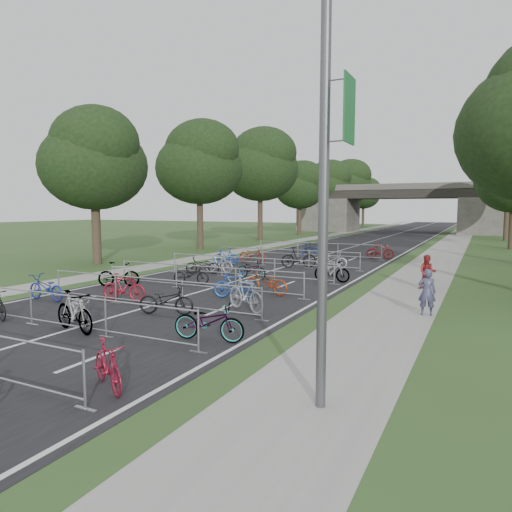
{
  "coord_description": "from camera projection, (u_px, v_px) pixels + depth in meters",
  "views": [
    {
      "loc": [
        10.8,
        -5.6,
        3.58
      ],
      "look_at": [
        0.26,
        15.47,
        1.1
      ],
      "focal_mm": 32.0,
      "sensor_mm": 36.0,
      "label": 1
    }
  ],
  "objects": [
    {
      "name": "road",
      "position": [
        383.0,
        238.0,
        54.63
      ],
      "size": [
        11.0,
        140.0,
        0.01
      ],
      "primitive_type": "cube",
      "color": "black",
      "rests_on": "ground"
    },
    {
      "name": "sidewalk_right",
      "position": [
        455.0,
        240.0,
        51.07
      ],
      "size": [
        3.0,
        140.0,
        0.01
      ],
      "primitive_type": "cube",
      "color": "gray",
      "rests_on": "ground"
    },
    {
      "name": "sidewalk_left",
      "position": [
        323.0,
        236.0,
        57.97
      ],
      "size": [
        2.0,
        140.0,
        0.01
      ],
      "primitive_type": "cube",
      "color": "gray",
      "rests_on": "ground"
    },
    {
      "name": "lane_markings",
      "position": [
        383.0,
        238.0,
        54.63
      ],
      "size": [
        0.12,
        140.0,
        0.0
      ],
      "primitive_type": "cube",
      "color": "silver",
      "rests_on": "ground"
    },
    {
      "name": "overpass_bridge",
      "position": [
        404.0,
        208.0,
        67.6
      ],
      "size": [
        31.0,
        8.0,
        7.05
      ],
      "color": "#45423E",
      "rests_on": "ground"
    },
    {
      "name": "lamppost",
      "position": [
        326.0,
        167.0,
        7.78
      ],
      "size": [
        0.61,
        0.65,
        8.21
      ],
      "color": "#4C4C51",
      "rests_on": "ground"
    },
    {
      "name": "tree_left_0",
      "position": [
        94.0,
        162.0,
        28.72
      ],
      "size": [
        6.72,
        6.72,
        10.25
      ],
      "color": "#33261C",
      "rests_on": "ground"
    },
    {
      "name": "tree_left_1",
      "position": [
        200.0,
        165.0,
        39.31
      ],
      "size": [
        7.56,
        7.56,
        11.53
      ],
      "color": "#33261C",
      "rests_on": "ground"
    },
    {
      "name": "tree_left_2",
      "position": [
        261.0,
        167.0,
        49.89
      ],
      "size": [
        8.4,
        8.4,
        12.81
      ],
      "color": "#33261C",
      "rests_on": "ground"
    },
    {
      "name": "tree_left_3",
      "position": [
        300.0,
        186.0,
        60.74
      ],
      "size": [
        6.72,
        6.72,
        10.25
      ],
      "color": "#33261C",
      "rests_on": "ground"
    },
    {
      "name": "tree_right_3",
      "position": [
        510.0,
        177.0,
        49.79
      ],
      "size": [
        7.17,
        7.17,
        10.93
      ],
      "color": "#33261C",
      "rests_on": "ground"
    },
    {
      "name": "tree_left_4",
      "position": [
        328.0,
        184.0,
        71.32
      ],
      "size": [
        7.56,
        7.56,
        11.53
      ],
      "color": "#33261C",
      "rests_on": "ground"
    },
    {
      "name": "tree_right_4",
      "position": [
        506.0,
        175.0,
        60.36
      ],
      "size": [
        8.18,
        8.18,
        12.47
      ],
      "color": "#33261C",
      "rests_on": "ground"
    },
    {
      "name": "tree_left_5",
      "position": [
        348.0,
        183.0,
        81.91
      ],
      "size": [
        8.4,
        8.4,
        12.81
      ],
      "color": "#33261C",
      "rests_on": "ground"
    },
    {
      "name": "tree_right_5",
      "position": [
        502.0,
        193.0,
        71.23
      ],
      "size": [
        6.16,
        6.16,
        9.39
      ],
      "color": "#33261C",
      "rests_on": "ground"
    },
    {
      "name": "tree_left_6",
      "position": [
        364.0,
        194.0,
        92.75
      ],
      "size": [
        6.72,
        6.72,
        10.25
      ],
      "color": "#33261C",
      "rests_on": "ground"
    },
    {
      "name": "tree_right_6",
      "position": [
        500.0,
        189.0,
        81.8
      ],
      "size": [
        7.17,
        7.17,
        10.93
      ],
      "color": "#33261C",
      "rests_on": "ground"
    },
    {
      "name": "barrier_row_1",
      "position": [
        66.0,
        312.0,
        13.31
      ],
      "size": [
        9.7,
        0.08,
        1.1
      ],
      "color": "#A3A6AB",
      "rests_on": "ground"
    },
    {
      "name": "barrier_row_2",
      "position": [
        148.0,
        292.0,
        16.51
      ],
      "size": [
        9.7,
        0.08,
        1.1
      ],
      "color": "#A3A6AB",
      "rests_on": "ground"
    },
    {
      "name": "barrier_row_3",
      "position": [
        205.0,
        278.0,
        19.89
      ],
      "size": [
        9.7,
        0.08,
        1.1
      ],
      "color": "#A3A6AB",
      "rests_on": "ground"
    },
    {
      "name": "barrier_row_4",
      "position": [
        247.0,
        267.0,
        23.44
      ],
      "size": [
        9.7,
        0.08,
        1.1
      ],
      "color": "#A3A6AB",
      "rests_on": "ground"
    },
    {
      "name": "barrier_row_5",
      "position": [
        285.0,
        258.0,
        27.89
      ],
      "size": [
        9.7,
        0.08,
        1.1
      ],
      "color": "#A3A6AB",
      "rests_on": "ground"
    },
    {
      "name": "barrier_row_6",
      "position": [
        317.0,
        250.0,
        33.23
      ],
      "size": [
        9.7,
        0.08,
        1.1
      ],
      "color": "#A3A6AB",
      "rests_on": "ground"
    },
    {
      "name": "bike_3",
      "position": [
        108.0,
        366.0,
        8.96
      ],
      "size": [
        1.65,
        1.18,
        0.98
      ],
      "primitive_type": "imported",
      "rotation": [
        0.0,
        0.0,
        1.07
      ],
      "color": "maroon",
      "rests_on": "ground"
    },
    {
      "name": "bike_5",
      "position": [
        79.0,
        311.0,
        13.74
      ],
      "size": [
        1.96,
        1.29,
        0.98
      ],
      "primitive_type": "imported",
      "rotation": [
        0.0,
        0.0,
        1.19
      ],
      "color": "#A3A3AA",
      "rests_on": "ground"
    },
    {
      "name": "bike_6",
      "position": [
        74.0,
        312.0,
        13.14
      ],
      "size": [
        2.05,
        1.01,
        1.19
      ],
      "primitive_type": "imported",
      "rotation": [
        0.0,
        0.0,
        1.33
      ],
      "color": "#A3A6AB",
      "rests_on": "ground"
    },
    {
      "name": "bike_7",
      "position": [
        209.0,
        322.0,
        12.25
      ],
      "size": [
        2.11,
        1.02,
        1.06
      ],
      "primitive_type": "imported",
      "rotation": [
        0.0,
        0.0,
        1.73
      ],
      "color": "#A3A6AB",
      "rests_on": "ground"
    },
    {
      "name": "bike_8",
      "position": [
        46.0,
        288.0,
        17.65
      ],
      "size": [
        1.94,
        0.74,
        1.01
      ],
      "primitive_type": "imported",
      "rotation": [
        0.0,
        0.0,
        4.67
      ],
      "color": "navy",
      "rests_on": "ground"
    },
    {
      "name": "bike_9",
      "position": [
        124.0,
        288.0,
        17.5
      ],
      "size": [
        1.86,
        0.89,
        1.08
      ],
      "primitive_type": "imported",
      "rotation": [
        0.0,
        0.0,
        1.79
      ],
      "color": "maroon",
      "rests_on": "ground"
    },
    {
      "name": "bike_10",
      "position": [
        166.0,
        300.0,
        15.32
      ],
      "size": [
        1.99,
        1.22,
        0.99
      ],
      "primitive_type": "imported",
      "rotation": [
        0.0,
        0.0,
        1.9
      ],
      "color": "black",
      "rests_on": "ground"
    },
    {
      "name": "bike_11",
      "position": [
        246.0,
        294.0,
        15.73
      ],
      "size": [
        2.1,
        1.51,
        1.25
      ],
      "primitive_type": "imported",
      "rotation": [
        0.0,
        0.0,
        1.07
      ],
      "color": "#96969D",
      "rests_on": "ground"
    },
    {
      "name": "bike_12",
      "position": [
        119.0,
        275.0,
        20.73
      ],
      "size": [
        1.92,
        1.34,
        1.13
      ],
      "primitive_type": "imported",
      "rotation": [
        0.0,
        0.0,
        2.05
      ],
      "color": "#A3A6AB",
      "rests_on": "ground"
    },
    {
      "name": "bike_13",
      "position": [
        191.0,
        275.0,
        21.46
      ],
      "size": [
        1.83,
        1.04,
        0.91
      ],
      "primitive_type": "imported",
      "rotation": [
        0.0,
        0.0,
        1.84
      ],
      "color": "black",
      "rests_on": "ground"
    },
    {
      "name": "bike_14",
      "position": [
        235.0,
        285.0,
        18.16
      ],
      "size": [
        1.79,
        1.09,
        1.04
      ],
      "primitive_type": "imported",
      "rotation": [
        0.0,
        0.0,
        5.09
      ],
      "color": "#1C439C",
      "rests_on": "ground"
    },
    {
      "name": "bike_15",
      "position": [
        266.0,
        282.0,
        18.82
      ],
      "size": [
        2.1,
        0.94,
        1.07
      ],
      "primitive_type": "imported",
      "rotation": [
        0.0,
        0.0,
        4.6
      ],
      "color": "maroon",
      "rests_on": "ground"
    },
    {
      "name": "bike_16",
      "position": [
        203.0,
        265.0,
        24.81
      ],
      "size": [
        1.92,
        1.38,
        0.96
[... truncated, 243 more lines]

